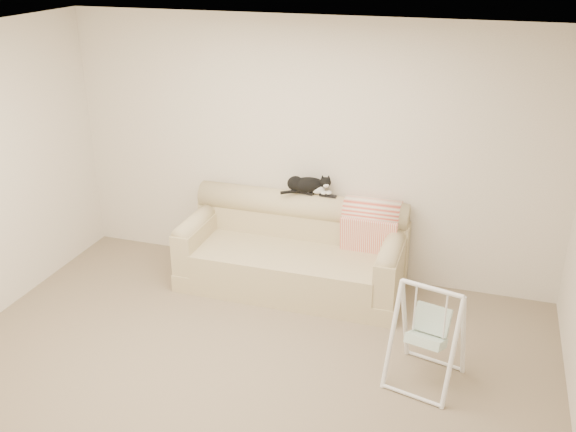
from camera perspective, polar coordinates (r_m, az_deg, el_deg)
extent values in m
plane|color=#7A6852|center=(5.30, -4.47, -14.23)|extent=(5.00, 5.00, 0.00)
cube|color=beige|center=(6.39, 1.87, 5.83)|extent=(5.00, 0.04, 2.60)
cube|color=beige|center=(3.15, -19.42, -16.05)|extent=(5.00, 0.04, 2.60)
cube|color=white|center=(4.25, -5.59, 14.61)|extent=(5.00, 4.00, 0.02)
cube|color=tan|center=(6.47, 0.25, -5.63)|extent=(2.20, 0.90, 0.18)
cube|color=tan|center=(6.27, -0.05, -4.42)|extent=(1.80, 0.68, 0.24)
cube|color=tan|center=(6.60, 1.14, -1.68)|extent=(2.20, 0.22, 0.50)
cylinder|color=tan|center=(6.47, 1.17, 0.94)|extent=(2.16, 0.28, 0.28)
cube|color=tan|center=(6.66, -7.90, -2.06)|extent=(0.20, 0.88, 0.42)
cylinder|color=tan|center=(6.57, -8.00, -0.41)|extent=(0.18, 0.84, 0.18)
cube|color=tan|center=(6.14, 9.14, -4.48)|extent=(0.20, 0.88, 0.42)
cylinder|color=tan|center=(6.04, 9.27, -2.72)|extent=(0.18, 0.84, 0.18)
cube|color=black|center=(6.39, 1.54, 2.11)|extent=(0.19, 0.09, 0.02)
cube|color=gray|center=(6.39, 1.54, 2.23)|extent=(0.11, 0.06, 0.01)
cube|color=black|center=(6.33, 3.57, 1.83)|extent=(0.17, 0.06, 0.02)
ellipsoid|color=black|center=(6.35, 1.78, 2.80)|extent=(0.39, 0.26, 0.15)
ellipsoid|color=black|center=(6.36, 0.67, 2.91)|extent=(0.20, 0.19, 0.15)
ellipsoid|color=white|center=(6.34, 2.66, 2.44)|extent=(0.16, 0.13, 0.10)
ellipsoid|color=black|center=(6.31, 3.35, 3.00)|extent=(0.14, 0.14, 0.10)
ellipsoid|color=white|center=(6.28, 3.40, 2.73)|extent=(0.07, 0.06, 0.04)
sphere|color=#BF7272|center=(6.26, 3.40, 2.66)|extent=(0.01, 0.01, 0.01)
cone|color=black|center=(6.30, 3.09, 3.47)|extent=(0.06, 0.07, 0.05)
cone|color=black|center=(6.30, 3.63, 3.47)|extent=(0.04, 0.05, 0.05)
sphere|color=#AA941D|center=(6.27, 3.18, 2.94)|extent=(0.02, 0.02, 0.02)
sphere|color=#AA941D|center=(6.27, 3.54, 2.93)|extent=(0.02, 0.02, 0.02)
ellipsoid|color=white|center=(6.32, 3.18, 2.11)|extent=(0.08, 0.10, 0.03)
ellipsoid|color=white|center=(6.32, 3.62, 2.10)|extent=(0.08, 0.10, 0.03)
cylinder|color=black|center=(6.33, 0.17, 2.16)|extent=(0.18, 0.14, 0.03)
cylinder|color=#DF523E|center=(6.32, 7.52, 0.16)|extent=(0.55, 0.33, 0.33)
cube|color=#DF523E|center=(6.25, 7.14, -2.11)|extent=(0.55, 0.09, 0.42)
cylinder|color=white|center=(5.12, 9.24, -10.35)|extent=(0.11, 0.29, 0.84)
cylinder|color=white|center=(5.32, 10.33, -8.98)|extent=(0.11, 0.29, 0.84)
cylinder|color=white|center=(5.00, 14.42, -11.76)|extent=(0.11, 0.29, 0.84)
cylinder|color=white|center=(5.21, 15.31, -10.29)|extent=(0.11, 0.29, 0.84)
cylinder|color=white|center=(4.94, 12.71, -6.32)|extent=(0.48, 0.15, 0.04)
cylinder|color=white|center=(5.19, 10.91, -15.39)|extent=(0.47, 0.14, 0.03)
cylinder|color=white|center=(5.58, 12.87, -12.42)|extent=(0.47, 0.14, 0.03)
cube|color=white|center=(5.15, 12.17, -10.74)|extent=(0.33, 0.31, 0.16)
cube|color=white|center=(5.17, 12.72, -8.94)|extent=(0.30, 0.19, 0.22)
cylinder|color=white|center=(5.07, 11.23, -7.94)|extent=(0.01, 0.01, 0.40)
cylinder|color=white|center=(5.01, 13.82, -8.61)|extent=(0.01, 0.01, 0.40)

